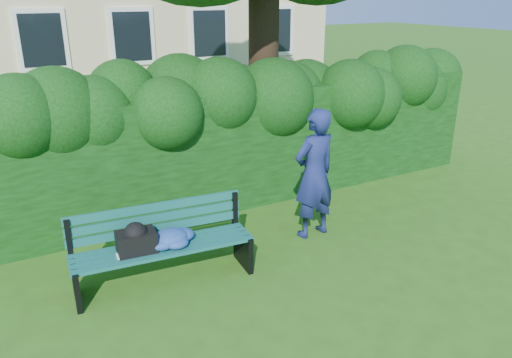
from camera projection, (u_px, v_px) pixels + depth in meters
ground at (280, 266)px, 6.16m from camera, size 80.00×80.00×0.00m
hedge at (205, 150)px, 7.65m from camera, size 10.00×1.00×1.80m
park_bench at (159, 243)px, 5.66m from camera, size 2.09×0.75×0.89m
man_reading at (314, 174)px, 6.66m from camera, size 0.69×0.49×1.79m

